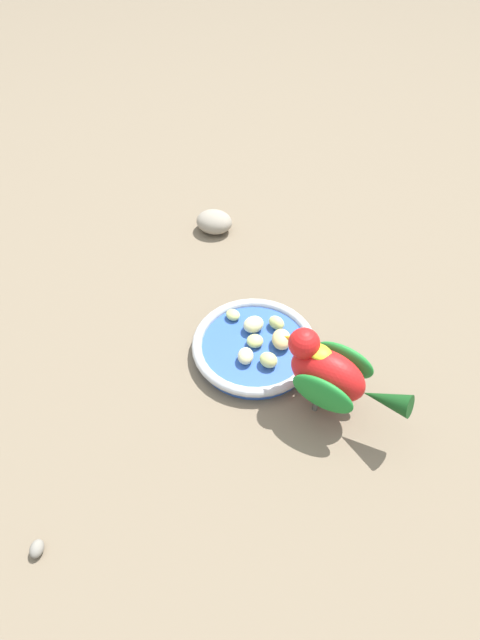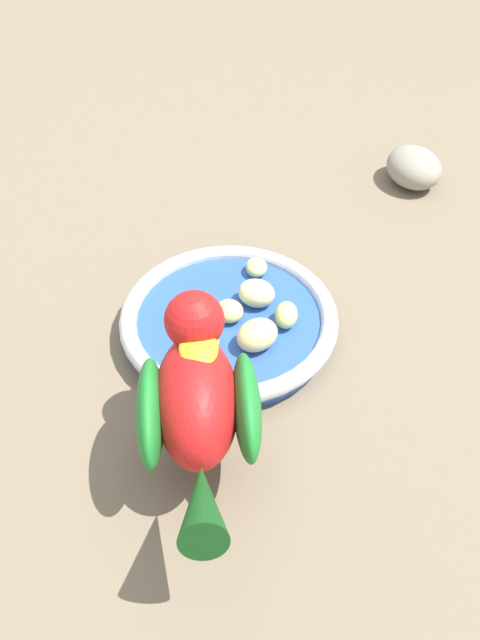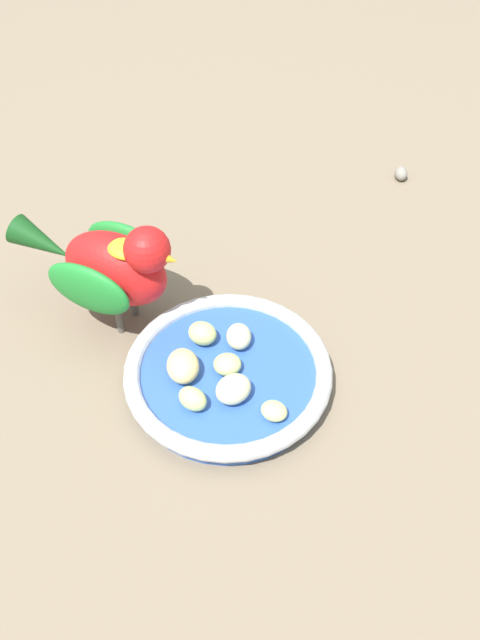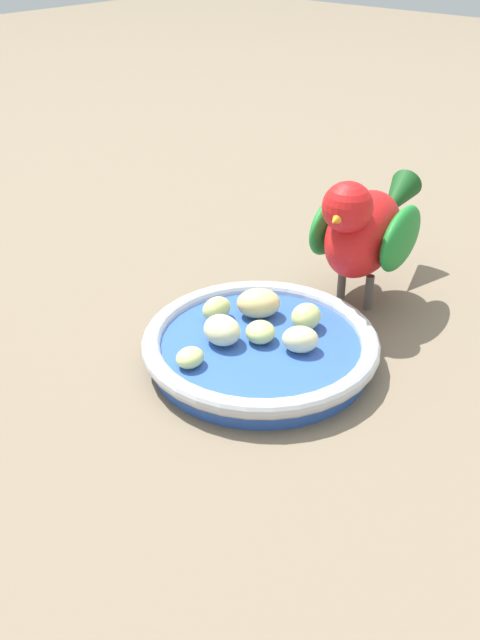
% 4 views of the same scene
% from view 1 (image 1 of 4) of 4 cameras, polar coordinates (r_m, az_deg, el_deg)
% --- Properties ---
extents(ground_plane, '(4.00, 4.00, 0.00)m').
position_cam_1_polar(ground_plane, '(0.86, 1.76, -4.08)').
color(ground_plane, '#756651').
extents(feeding_bowl, '(0.20, 0.20, 0.03)m').
position_cam_1_polar(feeding_bowl, '(0.85, 1.53, -2.84)').
color(feeding_bowl, '#2D56B7').
rests_on(feeding_bowl, ground_plane).
extents(apple_piece_0, '(0.04, 0.04, 0.02)m').
position_cam_1_polar(apple_piece_0, '(0.84, 1.59, -2.23)').
color(apple_piece_0, '#C6D17A').
rests_on(apple_piece_0, feeding_bowl).
extents(apple_piece_1, '(0.05, 0.05, 0.03)m').
position_cam_1_polar(apple_piece_1, '(0.84, 4.41, -2.06)').
color(apple_piece_1, '#E5C67F').
rests_on(apple_piece_1, feeding_bowl).
extents(apple_piece_2, '(0.03, 0.03, 0.02)m').
position_cam_1_polar(apple_piece_2, '(0.82, 3.04, -4.25)').
color(apple_piece_2, '#C6D17A').
rests_on(apple_piece_2, feeding_bowl).
extents(apple_piece_3, '(0.04, 0.04, 0.02)m').
position_cam_1_polar(apple_piece_3, '(0.82, 0.40, -3.69)').
color(apple_piece_3, beige).
rests_on(apple_piece_3, feeding_bowl).
extents(apple_piece_4, '(0.04, 0.04, 0.02)m').
position_cam_1_polar(apple_piece_4, '(0.86, 1.43, -0.48)').
color(apple_piece_4, beige).
rests_on(apple_piece_4, feeding_bowl).
extents(apple_piece_5, '(0.02, 0.03, 0.02)m').
position_cam_1_polar(apple_piece_5, '(0.87, 3.88, -0.30)').
color(apple_piece_5, '#C6D17A').
rests_on(apple_piece_5, feeding_bowl).
extents(apple_piece_6, '(0.02, 0.03, 0.02)m').
position_cam_1_polar(apple_piece_6, '(0.88, -0.75, 0.54)').
color(apple_piece_6, '#C6D17A').
rests_on(apple_piece_6, feeding_bowl).
extents(parrot, '(0.10, 0.19, 0.13)m').
position_cam_1_polar(parrot, '(0.75, 9.59, -5.58)').
color(parrot, '#59544C').
rests_on(parrot, ground_plane).
extents(rock_large, '(0.08, 0.09, 0.04)m').
position_cam_1_polar(rock_large, '(1.08, -2.75, 10.34)').
color(rock_large, gray).
rests_on(rock_large, ground_plane).
extents(pebble_0, '(0.03, 0.03, 0.02)m').
position_cam_1_polar(pebble_0, '(0.75, -20.91, -21.46)').
color(pebble_0, gray).
rests_on(pebble_0, ground_plane).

